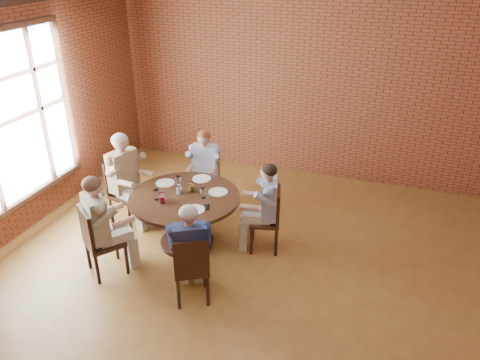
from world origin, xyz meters
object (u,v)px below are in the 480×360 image
(dining_table, at_px, (185,210))
(chair_d, at_px, (97,239))
(diner_b, at_px, (204,171))
(diner_c, at_px, (127,179))
(diner_a, at_px, (265,208))
(chair_b, at_px, (206,177))
(diner_d, at_px, (102,226))
(chair_c, at_px, (124,188))
(diner_e, at_px, (190,253))
(chair_e, at_px, (192,267))
(chair_a, at_px, (270,217))
(smartphone, at_px, (207,207))

(dining_table, height_order, chair_d, chair_d)
(diner_b, bearing_deg, diner_c, -148.86)
(diner_a, relative_size, chair_b, 1.40)
(diner_d, bearing_deg, diner_a, -108.66)
(chair_b, height_order, diner_d, diner_d)
(chair_c, bearing_deg, chair_d, -147.31)
(chair_b, relative_size, diner_b, 0.71)
(dining_table, bearing_deg, diner_e, -61.40)
(diner_b, xyz_separation_m, chair_e, (0.73, -2.07, -0.14))
(chair_c, height_order, chair_e, chair_c)
(dining_table, height_order, diner_b, diner_b)
(diner_a, height_order, diner_c, diner_c)
(chair_a, bearing_deg, chair_d, -70.41)
(dining_table, distance_m, chair_d, 1.20)
(chair_e, bearing_deg, chair_c, -66.80)
(dining_table, height_order, diner_e, diner_e)
(chair_e, bearing_deg, chair_a, -140.54)
(chair_a, relative_size, diner_e, 0.71)
(chair_a, bearing_deg, chair_b, -136.78)
(diner_e, bearing_deg, diner_b, -99.52)
(diner_d, bearing_deg, chair_b, -66.78)
(diner_b, bearing_deg, chair_b, 90.00)
(diner_e, bearing_deg, diner_a, -140.42)
(chair_c, relative_size, diner_d, 0.72)
(dining_table, height_order, chair_c, chair_c)
(diner_d, distance_m, smartphone, 1.28)
(chair_c, bearing_deg, dining_table, -90.00)
(dining_table, xyz_separation_m, diner_a, (1.03, 0.26, 0.10))
(diner_d, bearing_deg, diner_b, -67.64)
(chair_e, bearing_deg, diner_b, -99.19)
(diner_a, height_order, diner_b, diner_b)
(chair_d, distance_m, chair_e, 1.31)
(dining_table, relative_size, smartphone, 10.82)
(chair_b, relative_size, diner_d, 0.67)
(chair_b, height_order, chair_c, chair_c)
(dining_table, distance_m, diner_c, 1.10)
(chair_d, distance_m, diner_e, 1.27)
(chair_b, distance_m, chair_c, 1.25)
(diner_a, bearing_deg, diner_b, -136.71)
(dining_table, xyz_separation_m, diner_c, (-1.05, 0.27, 0.16))
(chair_a, relative_size, diner_d, 0.67)
(chair_a, xyz_separation_m, chair_c, (-2.24, 0.02, 0.03))
(chair_d, xyz_separation_m, smartphone, (1.13, 0.77, 0.24))
(diner_c, relative_size, smartphone, 10.19)
(dining_table, xyz_separation_m, diner_b, (-0.16, 1.02, 0.10))
(chair_a, height_order, diner_e, diner_e)
(chair_a, bearing_deg, diner_a, -90.00)
(chair_a, height_order, diner_c, diner_c)
(diner_c, xyz_separation_m, smartphone, (1.44, -0.45, 0.07))
(diner_a, height_order, chair_e, diner_a)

